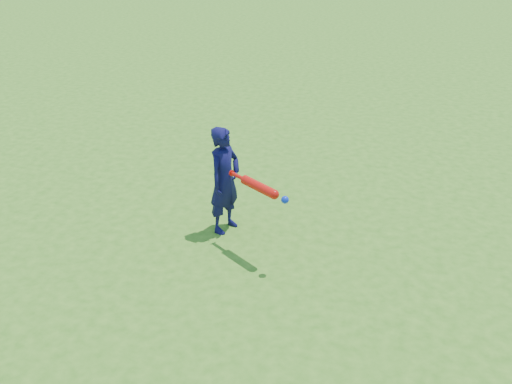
{
  "coord_description": "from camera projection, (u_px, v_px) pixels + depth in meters",
  "views": [
    {
      "loc": [
        1.75,
        -4.84,
        3.16
      ],
      "look_at": [
        0.37,
        -0.01,
        0.64
      ],
      "focal_mm": 40.0,
      "sensor_mm": 36.0,
      "label": 1
    }
  ],
  "objects": [
    {
      "name": "child",
      "position": [
        225.0,
        180.0,
        5.98
      ],
      "size": [
        0.4,
        0.5,
        1.17
      ],
      "primitive_type": "imported",
      "rotation": [
        0.0,
        0.0,
        1.24
      ],
      "color": "#100E43",
      "rests_on": "ground"
    },
    {
      "name": "bat_swing",
      "position": [
        261.0,
        188.0,
        5.44
      ],
      "size": [
        0.71,
        0.49,
        0.09
      ],
      "rotation": [
        0.0,
        0.0,
        -0.58
      ],
      "color": "red",
      "rests_on": "ground"
    },
    {
      "name": "ground",
      "position": [
        223.0,
        241.0,
        6.0
      ],
      "size": [
        80.0,
        80.0,
        0.0
      ],
      "primitive_type": "plane",
      "color": "#3A751C",
      "rests_on": "ground"
    }
  ]
}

